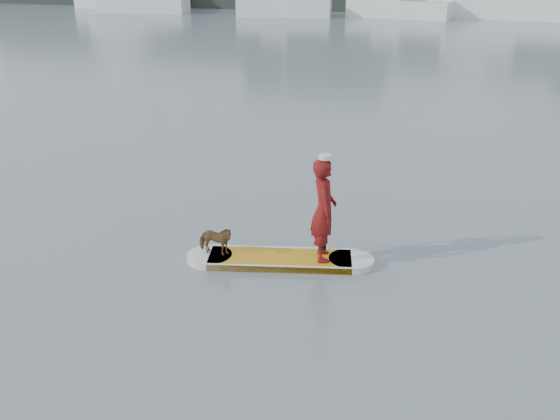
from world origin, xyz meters
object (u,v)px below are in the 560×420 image
(sailboat_b, at_px, (143,3))
(sailboat_c, at_px, (283,6))
(sailboat_d, at_px, (398,7))
(dog, at_px, (215,240))
(paddler, at_px, (324,210))
(paddleboard, at_px, (280,259))

(sailboat_b, bearing_deg, sailboat_c, -5.32)
(sailboat_b, distance_m, sailboat_d, 22.83)
(sailboat_c, relative_size, sailboat_d, 0.91)
(dog, distance_m, sailboat_b, 50.66)
(paddler, relative_size, sailboat_d, 0.14)
(paddler, relative_size, sailboat_b, 0.15)
(sailboat_b, xyz_separation_m, sailboat_c, (13.31, -0.15, 0.00))
(paddler, distance_m, sailboat_c, 45.66)
(dog, relative_size, sailboat_d, 0.05)
(dog, height_order, sailboat_b, sailboat_b)
(dog, height_order, sailboat_d, sailboat_d)
(dog, bearing_deg, paddler, -79.69)
(sailboat_b, height_order, sailboat_c, sailboat_b)
(paddleboard, height_order, sailboat_b, sailboat_b)
(sailboat_d, bearing_deg, paddleboard, -76.85)
(paddler, relative_size, sailboat_c, 0.16)
(paddleboard, xyz_separation_m, dog, (-1.11, -0.25, 0.33))
(dog, relative_size, sailboat_c, 0.06)
(dog, relative_size, sailboat_b, 0.05)
(sailboat_b, bearing_deg, sailboat_d, -0.90)
(dog, distance_m, sailboat_d, 45.84)
(paddleboard, distance_m, paddler, 1.22)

